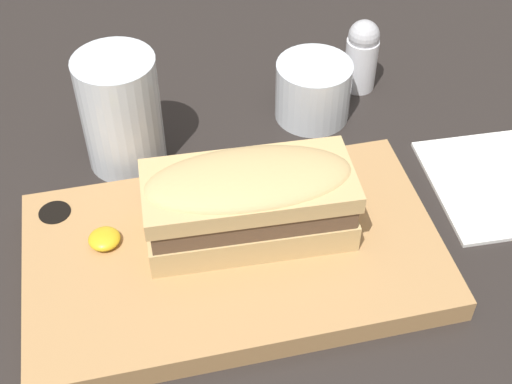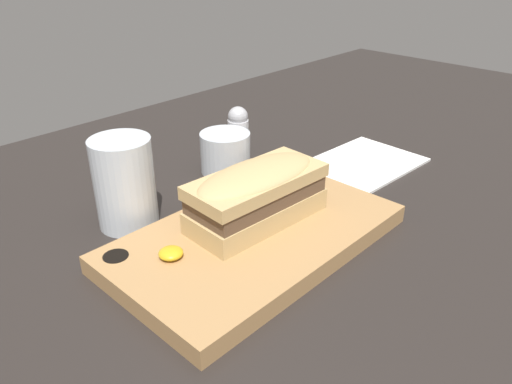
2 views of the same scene
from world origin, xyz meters
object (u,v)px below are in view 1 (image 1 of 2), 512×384
Objects in this scene: wine_glass at (313,93)px; water_glass at (122,119)px; sandwich at (249,199)px; salt_shaker at (362,55)px; serving_board at (233,254)px.

water_glass is at bearing -172.37° from wine_glass.
sandwich is 2.25× the size of wine_glass.
salt_shaker is at bearing 50.35° from sandwich.
sandwich is 16.98cm from water_glass.
serving_board is at bearing -130.60° from salt_shaker.
sandwich reaches higher than salt_shaker.
wine_glass is at bearing 7.63° from water_glass.
serving_board is 2.98× the size of water_glass.
wine_glass is at bearing 57.96° from sandwich.
serving_board is 5.53cm from sandwich.
water_glass is 1.49× the size of wine_glass.
sandwich is at bearing -56.87° from water_glass.
salt_shaker is (18.78, 21.91, 3.04)cm from serving_board.
salt_shaker is at bearing 49.40° from serving_board.
serving_board is 29.01cm from salt_shaker.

